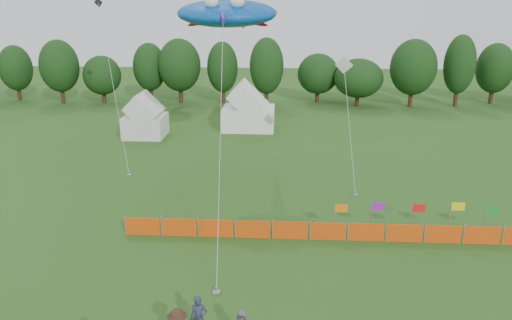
# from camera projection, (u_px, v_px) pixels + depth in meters

# --- Properties ---
(treeline) EXTENTS (104.57, 8.78, 8.36)m
(treeline) POSITION_uv_depth(u_px,v_px,m) (288.00, 70.00, 60.09)
(treeline) COLOR #382314
(treeline) RESTS_ON ground
(tent_left) EXTENTS (3.72, 3.72, 3.29)m
(tent_left) POSITION_uv_depth(u_px,v_px,m) (145.00, 119.00, 46.46)
(tent_left) COLOR silver
(tent_left) RESTS_ON ground
(tent_right) EXTENTS (5.11, 4.09, 3.61)m
(tent_right) POSITION_uv_depth(u_px,v_px,m) (249.00, 111.00, 49.04)
(tent_right) COLOR white
(tent_right) RESTS_ON ground
(barrier_fence) EXTENTS (21.90, 0.06, 1.00)m
(barrier_fence) POSITION_uv_depth(u_px,v_px,m) (328.00, 231.00, 26.45)
(barrier_fence) COLOR #D4450B
(barrier_fence) RESTS_ON ground
(flag_row) EXTENTS (8.73, 0.56, 2.21)m
(flag_row) POSITION_uv_depth(u_px,v_px,m) (414.00, 215.00, 26.36)
(flag_row) COLOR gray
(flag_row) RESTS_ON ground
(spectator_a) EXTENTS (0.70, 0.50, 1.81)m
(spectator_a) POSITION_uv_depth(u_px,v_px,m) (199.00, 318.00, 18.53)
(spectator_a) COLOR #292C45
(spectator_a) RESTS_ON ground
(stingray_kite) EXTENTS (6.99, 24.29, 12.58)m
(stingray_kite) POSITION_uv_depth(u_px,v_px,m) (228.00, 13.00, 33.35)
(stingray_kite) COLOR blue
(stingray_kite) RESTS_ON ground
(small_kite_white) EXTENTS (1.47, 4.69, 8.57)m
(small_kite_white) POSITION_uv_depth(u_px,v_px,m) (347.00, 98.00, 33.96)
(small_kite_white) COLOR silver
(small_kite_white) RESTS_ON ground
(small_kite_dark) EXTENTS (5.76, 11.33, 12.46)m
(small_kite_dark) POSITION_uv_depth(u_px,v_px,m) (110.00, 69.00, 40.50)
(small_kite_dark) COLOR black
(small_kite_dark) RESTS_ON ground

